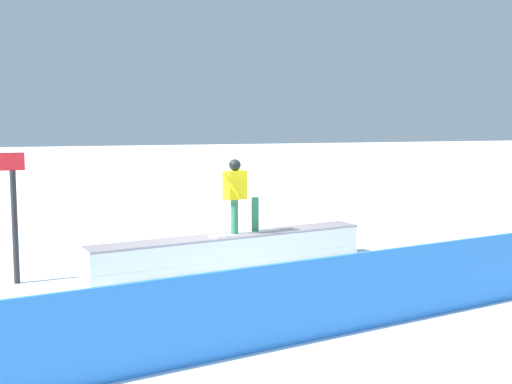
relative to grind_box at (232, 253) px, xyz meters
name	(u,v)px	position (x,y,z in m)	size (l,w,h in m)	color
ground_plane	(232,269)	(0.00, 0.00, -0.29)	(120.00, 120.00, 0.00)	white
grind_box	(232,253)	(0.00, 0.00, 0.00)	(5.53, 1.60, 0.65)	white
snowboarder	(238,193)	(-0.13, -0.01, 1.12)	(1.47, 0.70, 1.42)	silver
safety_fence	(326,298)	(0.00, 4.06, 0.23)	(10.00, 0.06, 1.05)	#2D7DDF
trail_marker	(14,214)	(3.79, -0.19, 0.90)	(0.40, 0.10, 2.24)	#262628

